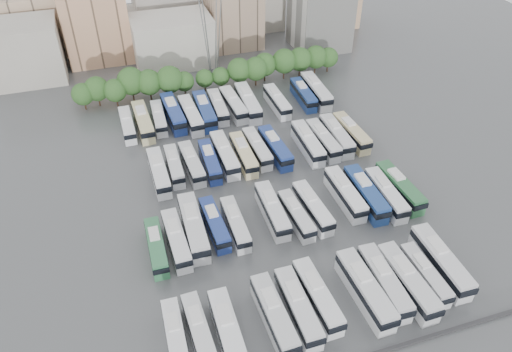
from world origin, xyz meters
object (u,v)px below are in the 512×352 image
object	(u,v)px
bus_r0_s8	(365,289)
bus_r3_s2	(159,118)
bus_r3_s10	(277,101)
bus_r0_s0	(176,337)
bus_r0_s12	(441,261)
bus_r2_s5	(225,154)
bus_r1_s8	(313,207)
bus_r3_s4	(191,115)
bus_r2_s6	(244,154)
bus_r2_s2	(174,166)
bus_r2_s10	(308,143)
bus_r3_s0	(127,125)
bus_r3_s6	(218,107)
bus_r2_s13	(351,132)
bus_r3_s1	(143,121)
bus_r1_s7	(296,215)
bus_r2_s3	(192,163)
bus_r3_s7	(233,104)
bus_r1_s0	(156,247)
bus_r0_s10	(407,281)
bus_r1_s11	(366,194)
bus_r1_s4	(235,224)
bus_r2_s12	(336,135)
bus_r1_s1	(176,240)
bus_r3_s5	(205,111)
bus_r0_s2	(228,332)
bus_r1_s2	(193,227)
bus_r2_s4	(210,161)
bus_r1_s13	(400,187)
bus_r3_s8	(248,102)
bus_r1_s3	(215,224)
bus_r0_s1	(199,330)
bus_r0_s9	(384,282)
bus_r3_s13	(316,91)
bus_r1_s12	(386,194)
bus_r2_s8	(275,147)
bus_r0_s5	(298,307)
bus_r3_s3	(173,113)
bus_r0_s11	(425,275)
bus_r2_s11	(323,140)
bus_r1_s6	(272,210)
bus_r2_s7	(257,148)

from	to	relation	value
bus_r0_s8	bus_r3_s2	world-z (taller)	bus_r0_s8
bus_r3_s10	bus_r0_s0	bearing A→B (deg)	-122.38
bus_r0_s12	bus_r2_s5	bearing A→B (deg)	124.09
bus_r1_s8	bus_r3_s4	size ratio (longest dim) A/B	0.91
bus_r2_s6	bus_r3_s4	size ratio (longest dim) A/B	0.92
bus_r2_s2	bus_r2_s10	world-z (taller)	bus_r2_s10
bus_r3_s0	bus_r3_s6	world-z (taller)	bus_r3_s6
bus_r2_s13	bus_r3_s1	size ratio (longest dim) A/B	0.94
bus_r3_s0	bus_r1_s7	bearing A→B (deg)	-57.92
bus_r2_s3	bus_r3_s7	xyz separation A→B (m)	(13.32, 18.50, 0.14)
bus_r1_s0	bus_r3_s2	size ratio (longest dim) A/B	0.99
bus_r0_s10	bus_r0_s12	world-z (taller)	bus_r0_s12
bus_r1_s11	bus_r0_s0	bearing A→B (deg)	-152.42
bus_r1_s4	bus_r2_s6	size ratio (longest dim) A/B	0.93
bus_r1_s4	bus_r3_s6	distance (m)	37.44
bus_r1_s7	bus_r2_s12	xyz separation A→B (m)	(16.32, 19.33, 0.27)
bus_r1_s1	bus_r3_s5	size ratio (longest dim) A/B	0.90
bus_r0_s2	bus_r0_s12	xyz separation A→B (m)	(33.10, 2.01, 0.11)
bus_r1_s2	bus_r2_s4	distance (m)	18.11
bus_r2_s4	bus_r3_s5	bearing A→B (deg)	81.88
bus_r1_s13	bus_r2_s12	bearing A→B (deg)	98.37
bus_r3_s10	bus_r3_s2	bearing A→B (deg)	176.80
bus_r0_s2	bus_r3_s8	distance (m)	59.00
bus_r2_s12	bus_r3_s6	distance (m)	27.18
bus_r0_s8	bus_r1_s3	world-z (taller)	bus_r0_s8
bus_r0_s2	bus_r0_s1	bearing A→B (deg)	155.53
bus_r1_s4	bus_r1_s8	xyz separation A→B (m)	(13.39, -0.29, 0.09)
bus_r0_s9	bus_r2_s6	size ratio (longest dim) A/B	1.06
bus_r3_s2	bus_r3_s8	xyz separation A→B (m)	(19.81, -0.17, 0.39)
bus_r1_s1	bus_r3_s13	xyz separation A→B (m)	(39.58, 37.26, 0.27)
bus_r3_s5	bus_r2_s12	bearing A→B (deg)	-35.97
bus_r0_s8	bus_r0_s12	distance (m)	13.18
bus_r1_s3	bus_r1_s13	distance (m)	33.16
bus_r1_s12	bus_r3_s4	size ratio (longest dim) A/B	0.95
bus_r0_s9	bus_r3_s8	size ratio (longest dim) A/B	0.92
bus_r1_s8	bus_r2_s4	bearing A→B (deg)	123.47
bus_r3_s7	bus_r1_s7	bearing A→B (deg)	-92.61
bus_r2_s8	bus_r3_s7	world-z (taller)	bus_r3_s7
bus_r0_s8	bus_r1_s1	xyz separation A→B (m)	(-23.21, 17.93, -0.22)
bus_r1_s4	bus_r1_s1	bearing A→B (deg)	-175.07
bus_r0_s5	bus_r1_s4	xyz separation A→B (m)	(-3.48, 18.48, -0.19)
bus_r1_s3	bus_r0_s5	bearing A→B (deg)	-73.01
bus_r3_s3	bus_r1_s0	bearing A→B (deg)	-106.91
bus_r0_s2	bus_r0_s11	world-z (taller)	bus_r0_s2
bus_r0_s9	bus_r2_s11	size ratio (longest dim) A/B	1.05
bus_r3_s0	bus_r3_s3	world-z (taller)	bus_r3_s3
bus_r0_s1	bus_r2_s11	size ratio (longest dim) A/B	0.90
bus_r3_s3	bus_r1_s6	bearing A→B (deg)	-77.08
bus_r3_s0	bus_r3_s2	size ratio (longest dim) A/B	1.01
bus_r2_s7	bus_r3_s10	world-z (taller)	bus_r3_s10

